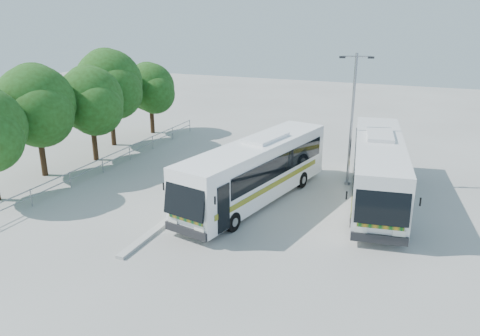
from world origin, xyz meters
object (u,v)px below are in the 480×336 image
at_px(tree_far_c, 91,100).
at_px(coach_main, 256,170).
at_px(tree_far_e, 151,87).
at_px(tree_far_b, 36,104).
at_px(lamppost, 352,115).
at_px(tree_far_d, 110,83).
at_px(coach_adjacent, 378,168).

bearing_deg(tree_far_c, coach_main, -12.80).
bearing_deg(coach_main, tree_far_e, 152.79).
height_order(tree_far_b, tree_far_c, tree_far_b).
distance_m(tree_far_e, lamppost, 18.83).
bearing_deg(lamppost, tree_far_d, 160.21).
relative_size(tree_far_c, coach_main, 0.54).
bearing_deg(tree_far_e, tree_far_c, -86.46).
bearing_deg(lamppost, coach_adjacent, -58.72).
relative_size(tree_far_c, tree_far_e, 1.10).
bearing_deg(tree_far_c, coach_adjacent, -0.93).
relative_size(tree_far_d, coach_main, 0.61).
bearing_deg(coach_main, lamppost, 59.51).
height_order(tree_far_d, coach_adjacent, tree_far_d).
xyz_separation_m(coach_main, lamppost, (4.21, 4.52, 2.46)).
bearing_deg(tree_far_b, coach_main, 4.00).
height_order(tree_far_b, lamppost, lamppost).
bearing_deg(tree_far_d, tree_far_b, -87.77).
xyz_separation_m(tree_far_c, coach_main, (12.92, -2.93, -2.46)).
height_order(tree_far_e, coach_adjacent, tree_far_e).
distance_m(coach_main, coach_adjacent, 6.61).
height_order(tree_far_c, coach_adjacent, tree_far_c).
xyz_separation_m(tree_far_b, coach_main, (13.81, 0.97, -2.77)).
distance_m(tree_far_c, coach_adjacent, 19.14).
relative_size(tree_far_d, lamppost, 0.95).
bearing_deg(lamppost, tree_far_c, 172.09).
bearing_deg(tree_far_c, tree_far_d, 107.83).
bearing_deg(coach_main, tree_far_b, -163.53).
relative_size(tree_far_b, coach_adjacent, 0.57).
distance_m(tree_far_c, coach_main, 13.47).
xyz_separation_m(tree_far_d, coach_main, (14.11, -6.63, -3.01)).
xyz_separation_m(tree_far_d, lamppost, (18.31, -2.12, -0.55)).
distance_m(tree_far_b, tree_far_c, 4.01).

